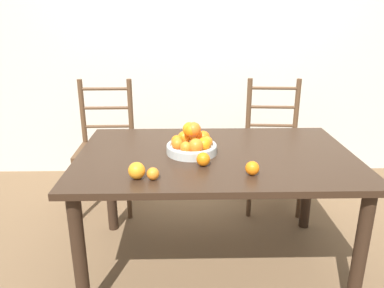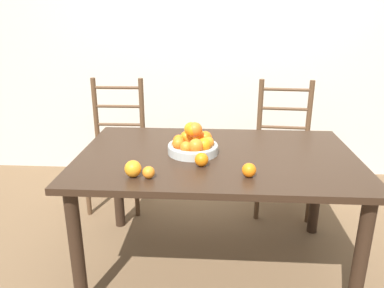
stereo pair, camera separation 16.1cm
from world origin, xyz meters
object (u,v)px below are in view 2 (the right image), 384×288
object	(u,v)px
orange_loose_0	(149,172)
chair_right	(283,151)
chair_left	(117,147)
fruit_bowl	(193,143)
orange_loose_2	(202,160)
orange_loose_3	(133,169)
orange_loose_1	(249,170)

from	to	relation	value
orange_loose_0	chair_right	distance (m)	1.44
chair_left	chair_right	distance (m)	1.31
chair_left	chair_right	bearing A→B (deg)	-0.82
fruit_bowl	chair_right	size ratio (longest dim) A/B	0.28
chair_left	orange_loose_0	bearing A→B (deg)	-68.53
chair_left	fruit_bowl	bearing A→B (deg)	-50.36
orange_loose_2	orange_loose_0	bearing A→B (deg)	-145.99
fruit_bowl	orange_loose_2	world-z (taller)	fruit_bowl
orange_loose_2	orange_loose_3	xyz separation A→B (m)	(-0.33, -0.15, 0.01)
orange_loose_3	chair_right	size ratio (longest dim) A/B	0.08
orange_loose_1	orange_loose_3	size ratio (longest dim) A/B	0.84
fruit_bowl	orange_loose_1	bearing A→B (deg)	-47.36
chair_right	orange_loose_3	bearing A→B (deg)	-125.62
orange_loose_0	orange_loose_2	distance (m)	0.30
orange_loose_1	chair_left	xyz separation A→B (m)	(-0.95, 1.08, -0.29)
orange_loose_0	chair_left	distance (m)	1.25
orange_loose_2	chair_left	size ratio (longest dim) A/B	0.07
orange_loose_3	chair_left	distance (m)	1.22
orange_loose_0	chair_left	xyz separation A→B (m)	(-0.46, 1.13, -0.28)
orange_loose_0	orange_loose_3	world-z (taller)	orange_loose_3
orange_loose_1	orange_loose_3	xyz separation A→B (m)	(-0.56, -0.03, 0.01)
fruit_bowl	orange_loose_1	distance (m)	0.43
orange_loose_1	orange_loose_3	distance (m)	0.56
orange_loose_3	chair_right	bearing A→B (deg)	50.30
chair_right	fruit_bowl	bearing A→B (deg)	-126.22
fruit_bowl	orange_loose_0	world-z (taller)	fruit_bowl
orange_loose_2	orange_loose_3	distance (m)	0.36
orange_loose_3	orange_loose_1	bearing A→B (deg)	3.39
orange_loose_2	chair_right	size ratio (longest dim) A/B	0.07
orange_loose_3	fruit_bowl	bearing A→B (deg)	51.68
orange_loose_0	chair_left	bearing A→B (deg)	112.29
fruit_bowl	orange_loose_3	world-z (taller)	fruit_bowl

